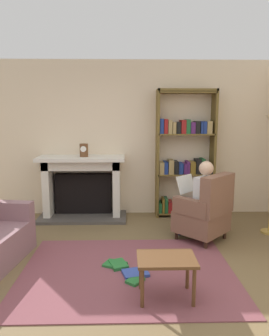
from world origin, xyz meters
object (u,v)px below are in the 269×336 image
at_px(fireplace, 83,185).
at_px(bookshelf, 185,159).
at_px(side_table, 166,264).
at_px(mantel_clock, 84,150).
at_px(armchair_reading, 206,212).
at_px(seated_reader, 199,196).

bearing_deg(fireplace, bookshelf, 1.10).
xyz_separation_m(bookshelf, side_table, (-0.64, -2.56, -0.66)).
xyz_separation_m(fireplace, mantel_clock, (0.05, -0.10, 0.62)).
height_order(fireplace, armchair_reading, fireplace).
relative_size(mantel_clock, armchair_reading, 0.23).
relative_size(bookshelf, armchair_reading, 2.26).
xyz_separation_m(armchair_reading, seated_reader, (-0.08, 0.08, 0.20)).
bearing_deg(mantel_clock, side_table, -65.67).
xyz_separation_m(fireplace, armchair_reading, (1.88, -1.10, -0.15)).
relative_size(mantel_clock, bookshelf, 0.10).
bearing_deg(armchair_reading, fireplace, -74.73).
bearing_deg(mantel_clock, fireplace, 115.75).
distance_m(fireplace, side_table, 2.78).
xyz_separation_m(seated_reader, side_table, (-0.65, -1.50, -0.26)).
distance_m(mantel_clock, bookshelf, 1.74).
distance_m(fireplace, seated_reader, 2.06).
height_order(seated_reader, side_table, seated_reader).
distance_m(bookshelf, side_table, 2.72).
bearing_deg(bookshelf, armchair_reading, -85.15).
bearing_deg(mantel_clock, bookshelf, 4.48).
bearing_deg(bookshelf, seated_reader, -89.21).
height_order(fireplace, bookshelf, bookshelf).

